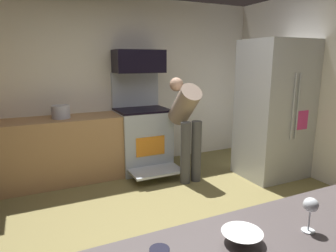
{
  "coord_description": "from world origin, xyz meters",
  "views": [
    {
      "loc": [
        -1.16,
        -2.25,
        1.67
      ],
      "look_at": [
        0.05,
        0.3,
        1.05
      ],
      "focal_mm": 32.07,
      "sensor_mm": 36.0,
      "label": 1
    }
  ],
  "objects_px": {
    "oven_range": "(142,137)",
    "stock_pot": "(61,112)",
    "microwave": "(139,61)",
    "mixing_bowl_large": "(242,237)",
    "wine_glass_near": "(311,207)",
    "person_cook": "(186,120)",
    "refrigerator": "(274,110)"
  },
  "relations": [
    {
      "from": "oven_range",
      "to": "stock_pot",
      "type": "xyz_separation_m",
      "value": [
        -1.16,
        0.02,
        0.48
      ]
    },
    {
      "from": "microwave",
      "to": "mixing_bowl_large",
      "type": "bearing_deg",
      "value": -102.85
    },
    {
      "from": "wine_glass_near",
      "to": "person_cook",
      "type": "bearing_deg",
      "value": 72.53
    },
    {
      "from": "microwave",
      "to": "wine_glass_near",
      "type": "distance_m",
      "value": 3.55
    },
    {
      "from": "refrigerator",
      "to": "stock_pot",
      "type": "relative_size",
      "value": 7.96
    },
    {
      "from": "microwave",
      "to": "oven_range",
      "type": "bearing_deg",
      "value": -90.0
    },
    {
      "from": "mixing_bowl_large",
      "to": "microwave",
      "type": "bearing_deg",
      "value": 77.15
    },
    {
      "from": "oven_range",
      "to": "refrigerator",
      "type": "xyz_separation_m",
      "value": [
        1.63,
        -1.04,
        0.47
      ]
    },
    {
      "from": "oven_range",
      "to": "refrigerator",
      "type": "height_order",
      "value": "refrigerator"
    },
    {
      "from": "refrigerator",
      "to": "wine_glass_near",
      "type": "relative_size",
      "value": 11.7
    },
    {
      "from": "oven_range",
      "to": "mixing_bowl_large",
      "type": "bearing_deg",
      "value": -103.22
    },
    {
      "from": "person_cook",
      "to": "mixing_bowl_large",
      "type": "bearing_deg",
      "value": -114.04
    },
    {
      "from": "stock_pot",
      "to": "microwave",
      "type": "bearing_deg",
      "value": 3.94
    },
    {
      "from": "person_cook",
      "to": "oven_range",
      "type": "bearing_deg",
      "value": 124.06
    },
    {
      "from": "oven_range",
      "to": "mixing_bowl_large",
      "type": "distance_m",
      "value": 3.42
    },
    {
      "from": "microwave",
      "to": "refrigerator",
      "type": "bearing_deg",
      "value": -34.88
    },
    {
      "from": "oven_range",
      "to": "microwave",
      "type": "relative_size",
      "value": 2.0
    },
    {
      "from": "wine_glass_near",
      "to": "stock_pot",
      "type": "bearing_deg",
      "value": 102.0
    },
    {
      "from": "refrigerator",
      "to": "wine_glass_near",
      "type": "xyz_separation_m",
      "value": [
        -2.07,
        -2.33,
        0.05
      ]
    },
    {
      "from": "refrigerator",
      "to": "microwave",
      "type": "bearing_deg",
      "value": 145.12
    },
    {
      "from": "microwave",
      "to": "mixing_bowl_large",
      "type": "distance_m",
      "value": 3.56
    },
    {
      "from": "oven_range",
      "to": "wine_glass_near",
      "type": "relative_size",
      "value": 8.92
    },
    {
      "from": "oven_range",
      "to": "wine_glass_near",
      "type": "bearing_deg",
      "value": -97.5
    },
    {
      "from": "refrigerator",
      "to": "wine_glass_near",
      "type": "distance_m",
      "value": 3.11
    },
    {
      "from": "oven_range",
      "to": "wine_glass_near",
      "type": "height_order",
      "value": "oven_range"
    },
    {
      "from": "mixing_bowl_large",
      "to": "wine_glass_near",
      "type": "bearing_deg",
      "value": -10.76
    },
    {
      "from": "refrigerator",
      "to": "person_cook",
      "type": "bearing_deg",
      "value": 160.97
    },
    {
      "from": "microwave",
      "to": "person_cook",
      "type": "xyz_separation_m",
      "value": [
        0.42,
        -0.72,
        -0.8
      ]
    },
    {
      "from": "person_cook",
      "to": "wine_glass_near",
      "type": "height_order",
      "value": "person_cook"
    },
    {
      "from": "oven_range",
      "to": "refrigerator",
      "type": "distance_m",
      "value": 1.99
    },
    {
      "from": "stock_pot",
      "to": "person_cook",
      "type": "bearing_deg",
      "value": -21.96
    },
    {
      "from": "oven_range",
      "to": "refrigerator",
      "type": "relative_size",
      "value": 0.76
    }
  ]
}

